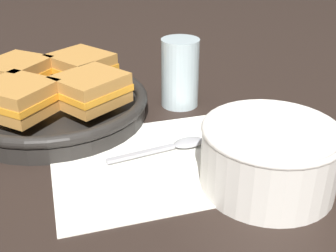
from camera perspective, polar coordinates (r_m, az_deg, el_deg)
name	(u,v)px	position (r m, az deg, el deg)	size (l,w,h in m)	color
ground_plane	(157,167)	(0.57, -1.54, -5.62)	(4.00, 4.00, 0.00)	black
napkin	(151,162)	(0.57, -2.30, -4.92)	(0.29, 0.25, 0.00)	white
soup_bowl	(269,153)	(0.52, 13.57, -3.60)	(0.17, 0.17, 0.08)	silver
spoon	(176,145)	(0.60, 1.09, -2.64)	(0.15, 0.03, 0.01)	#9E9EA3
skillet	(54,106)	(0.71, -15.13, 2.62)	(0.38, 0.33, 0.04)	black
sandwich_near_left	(91,89)	(0.65, -10.45, 4.91)	(0.13, 0.12, 0.05)	#B27A38
sandwich_near_right	(81,67)	(0.75, -11.70, 7.81)	(0.13, 0.13, 0.05)	#B27A38
sandwich_far_left	(17,74)	(0.74, -19.76, 6.67)	(0.13, 0.13, 0.05)	#B27A38
sandwich_far_right	(18,98)	(0.64, -19.67, 3.59)	(0.13, 0.13, 0.05)	#B27A38
drinking_glass	(180,73)	(0.72, 1.64, 7.20)	(0.06, 0.06, 0.12)	silver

